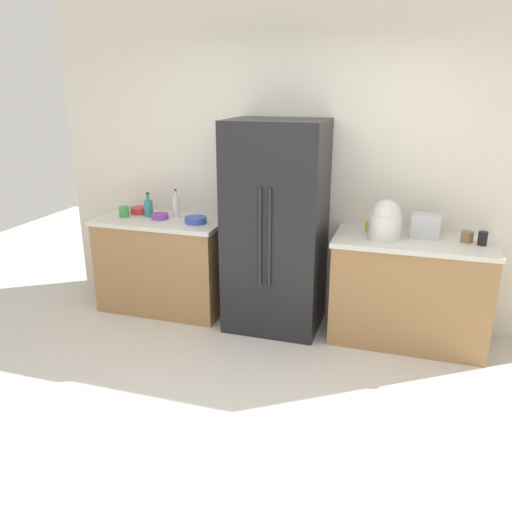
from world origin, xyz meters
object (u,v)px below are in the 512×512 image
(rice_cooker, at_px, (385,221))
(refrigerator, at_px, (276,228))
(cup_a, at_px, (483,238))
(bowl_a, at_px, (160,216))
(bottle_b, at_px, (176,207))
(cup_b, at_px, (124,212))
(cup_c, at_px, (371,226))
(bottle_a, at_px, (149,208))
(toaster, at_px, (425,226))
(bowl_b, at_px, (196,220))
(cup_d, at_px, (467,237))
(bowl_c, at_px, (140,210))

(rice_cooker, bearing_deg, refrigerator, 178.16)
(cup_a, bearing_deg, bowl_a, -179.75)
(refrigerator, height_order, bowl_a, refrigerator)
(bottle_b, height_order, cup_b, bottle_b)
(refrigerator, xyz_separation_m, cup_a, (1.66, 0.03, 0.04))
(cup_a, bearing_deg, cup_b, -179.17)
(cup_c, bearing_deg, rice_cooker, -58.24)
(refrigerator, distance_m, bottle_a, 1.28)
(toaster, bearing_deg, bottle_a, -178.73)
(toaster, distance_m, cup_c, 0.44)
(bowl_b, bearing_deg, bottle_a, 169.74)
(toaster, height_order, cup_a, toaster)
(bottle_a, relative_size, cup_d, 2.41)
(bottle_a, height_order, cup_d, bottle_a)
(rice_cooker, distance_m, bowl_c, 2.34)
(cup_d, bearing_deg, rice_cooker, -169.79)
(bottle_b, height_order, cup_c, bottle_b)
(cup_b, height_order, cup_c, cup_b)
(rice_cooker, distance_m, cup_c, 0.26)
(bottle_a, distance_m, bowl_a, 0.16)
(cup_b, height_order, bowl_a, cup_b)
(cup_a, relative_size, bowl_a, 0.69)
(cup_b, relative_size, cup_d, 1.07)
(bottle_b, relative_size, bowl_c, 1.45)
(bowl_a, bearing_deg, refrigerator, -1.10)
(rice_cooker, relative_size, bowl_b, 1.64)
(cup_b, bearing_deg, bottle_b, 16.76)
(bottle_b, height_order, cup_a, bottle_b)
(cup_c, relative_size, bowl_c, 0.51)
(cup_c, distance_m, cup_d, 0.77)
(bowl_c, bearing_deg, bowl_a, -25.60)
(refrigerator, bearing_deg, cup_a, 1.17)
(bowl_b, bearing_deg, bowl_c, 164.99)
(cup_b, bearing_deg, bowl_c, 68.34)
(cup_b, xyz_separation_m, cup_d, (3.03, 0.10, -0.01))
(rice_cooker, height_order, bottle_a, rice_cooker)
(bottle_a, distance_m, bowl_b, 0.54)
(bottle_b, distance_m, cup_a, 2.67)
(rice_cooker, xyz_separation_m, bottle_a, (-2.18, 0.10, -0.07))
(cup_d, xyz_separation_m, bowl_a, (-2.67, -0.06, -0.02))
(bottle_b, xyz_separation_m, cup_b, (-0.47, -0.14, -0.05))
(cup_c, bearing_deg, refrigerator, -167.49)
(bottle_b, bearing_deg, bowl_b, -29.66)
(rice_cooker, bearing_deg, bowl_a, 178.57)
(bowl_c, bearing_deg, bottle_b, -4.13)
(rice_cooker, bearing_deg, cup_b, 179.58)
(cup_a, height_order, bowl_c, cup_a)
(rice_cooker, bearing_deg, cup_a, 4.87)
(toaster, height_order, bowl_b, toaster)
(bowl_a, bearing_deg, bottle_b, 43.11)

